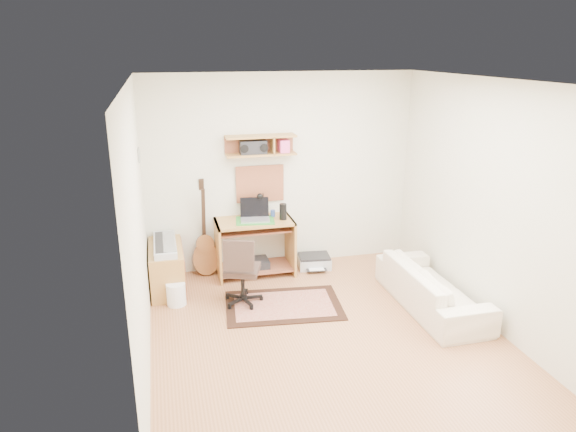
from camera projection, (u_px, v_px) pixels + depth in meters
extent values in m
cube|color=#A86E46|center=(326.00, 335.00, 5.51)|extent=(3.60, 4.00, 0.01)
cube|color=white|center=(332.00, 80.00, 4.71)|extent=(3.60, 4.00, 0.01)
cube|color=beige|center=(281.00, 172.00, 6.96)|extent=(3.60, 0.01, 2.60)
cube|color=beige|center=(138.00, 233.00, 4.69)|extent=(0.01, 4.00, 2.60)
cube|color=beige|center=(491.00, 205.00, 5.53)|extent=(0.01, 4.00, 2.60)
cube|color=#B17E3E|center=(261.00, 145.00, 6.65)|extent=(0.90, 0.25, 0.26)
cube|color=tan|center=(260.00, 184.00, 6.91)|extent=(0.64, 0.03, 0.49)
cube|color=#4C8CBF|center=(139.00, 155.00, 5.95)|extent=(0.02, 0.20, 0.15)
cylinder|color=black|center=(283.00, 212.00, 6.78)|extent=(0.09, 0.09, 0.21)
cylinder|color=#2F478E|center=(273.00, 213.00, 6.91)|extent=(0.06, 0.06, 0.09)
cube|color=black|center=(253.00, 147.00, 6.62)|extent=(0.34, 0.15, 0.17)
cube|color=tan|center=(284.00, 305.00, 6.12)|extent=(1.43, 1.03, 0.02)
cube|color=#B17E3E|center=(167.00, 268.00, 6.49)|extent=(0.40, 0.90, 0.55)
cube|color=#B2B5BA|center=(165.00, 245.00, 6.39)|extent=(0.26, 0.84, 0.07)
cylinder|color=white|center=(176.00, 294.00, 6.12)|extent=(0.30, 0.30, 0.27)
cube|color=#A5A8AA|center=(314.00, 261.00, 7.18)|extent=(0.47, 0.38, 0.16)
imported|color=beige|center=(432.00, 280.00, 6.01)|extent=(0.50, 1.70, 0.67)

